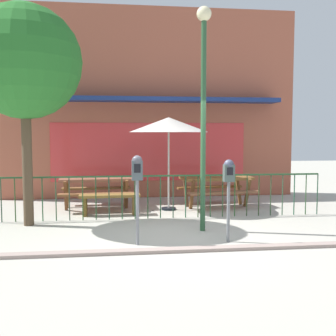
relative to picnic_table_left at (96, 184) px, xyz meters
The scene contains 12 objects.
ground 3.56m from the picnic_table_left, 65.16° to the right, with size 40.00×40.00×0.00m, color #AFAB9E.
pub_storefront 3.22m from the picnic_table_left, 51.96° to the left, with size 8.76×1.22×5.55m.
patio_fence_front 2.05m from the picnic_table_left, 44.01° to the right, with size 7.39×0.04×0.97m.
picnic_table_left is the anchor object (origin of this frame).
picnic_table_right 3.06m from the picnic_table_left, ahead, with size 1.94×1.55×0.79m.
patio_umbrella 2.35m from the picnic_table_left, 13.43° to the right, with size 1.93×1.93×2.28m.
patio_bench 1.02m from the picnic_table_left, 69.51° to the right, with size 1.41×0.37×0.48m.
parking_meter_near 4.34m from the picnic_table_left, 55.71° to the right, with size 0.18×0.17×1.44m.
parking_meter_far 3.71m from the picnic_table_left, 76.50° to the right, with size 0.18×0.17×1.52m.
street_tree 3.47m from the picnic_table_left, 125.70° to the right, with size 2.28×2.28×4.45m.
street_lamp 4.06m from the picnic_table_left, 51.30° to the right, with size 0.28×0.28×4.24m.
curb_edge 4.35m from the picnic_table_left, 69.99° to the right, with size 12.27×0.20×0.11m, color gray.
Camera 1 is at (-0.95, -7.20, 1.87)m, focal length 43.81 mm.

